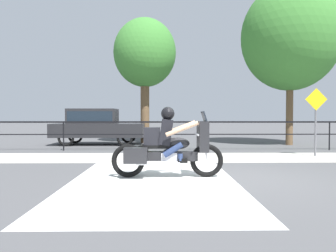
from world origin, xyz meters
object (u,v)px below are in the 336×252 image
parked_car (96,124)px  street_sign (316,114)px  tree_behind_sign (290,37)px  motorcycle (167,146)px  tree_behind_car (145,54)px

parked_car → street_sign: (8.01, -4.45, 0.46)m
parked_car → tree_behind_sign: tree_behind_sign is taller
motorcycle → parked_car: parked_car is taller
motorcycle → street_sign: (4.87, 3.55, 0.73)m
motorcycle → tree_behind_car: (-0.98, 9.05, 3.68)m
street_sign → tree_behind_sign: size_ratio=0.30×
parked_car → motorcycle: bearing=-70.3°
street_sign → tree_behind_sign: tree_behind_sign is taller
tree_behind_car → motorcycle: bearing=-83.8°
tree_behind_sign → tree_behind_car: (-6.62, 1.32, -0.51)m
parked_car → tree_behind_sign: (8.78, -0.27, 3.92)m
motorcycle → tree_behind_sign: tree_behind_sign is taller
street_sign → parked_car: bearing=150.9°
motorcycle → parked_car: size_ratio=0.58×
motorcycle → street_sign: bearing=36.5°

